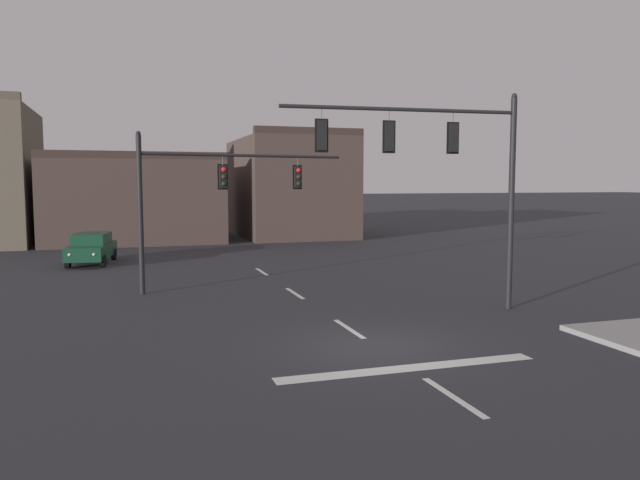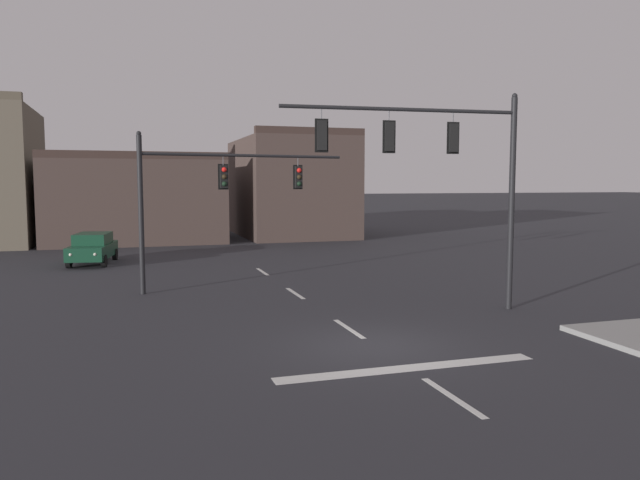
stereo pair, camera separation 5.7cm
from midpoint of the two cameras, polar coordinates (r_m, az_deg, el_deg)
name	(u,v)px [view 1 (the left image)]	position (r m, az deg, el deg)	size (l,w,h in m)	color
ground_plane	(375,346)	(16.33, 5.09, -9.80)	(400.00, 400.00, 0.00)	#2B2B30
stop_bar_paint	(409,368)	(14.58, 8.19, -11.70)	(6.40, 0.50, 0.01)	silver
lane_centreline	(349,329)	(18.13, 2.62, -8.24)	(0.16, 26.40, 0.01)	silver
signal_mast_near_side	(442,160)	(20.26, 11.24, 7.28)	(7.93, 0.77, 7.19)	black
signal_mast_far_side	(208,187)	(24.67, -10.46, 4.83)	(8.45, 1.26, 6.19)	black
car_lot_nearside	(92,248)	(34.26, -20.52, -0.67)	(2.48, 4.64, 1.61)	#143D28
building_row	(140,188)	(47.27, -16.44, 4.69)	(30.45, 12.30, 9.81)	#665B4C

